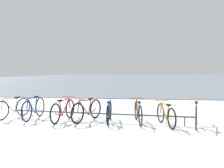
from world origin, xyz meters
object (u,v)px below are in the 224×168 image
Objects in this scene: bicycle_2 at (63,110)px; bicycle_6 at (166,115)px; bicycle_0 at (13,108)px; bicycle_1 at (34,108)px; bicycle_5 at (138,112)px; bicycle_3 at (87,110)px; bicycle_4 at (109,112)px; bicycle_7 at (196,114)px.

bicycle_2 is 3.40m from bicycle_6.
bicycle_1 is (0.83, -0.08, 0.02)m from bicycle_0.
bicycle_2 is 2.53m from bicycle_5.
bicycle_5 is (1.72, -0.10, -0.01)m from bicycle_3.
bicycle_6 is (1.80, -0.30, -0.01)m from bicycle_4.
bicycle_3 is at bearing 171.89° from bicycle_4.
bicycle_0 is at bearing 175.18° from bicycle_7.
bicycle_5 is at bearing -0.99° from bicycle_2.
bicycle_2 is (1.97, -0.26, -0.00)m from bicycle_0.
bicycle_5 reaches higher than bicycle_6.
bicycle_2 reaches higher than bicycle_5.
bicycle_3 is at bearing 174.60° from bicycle_7.
bicycle_3 reaches higher than bicycle_6.
bicycle_6 is (0.85, -0.31, -0.01)m from bicycle_5.
bicycle_1 reaches higher than bicycle_6.
bicycle_3 is at bearing -3.61° from bicycle_1.
bicycle_4 is 1.82m from bicycle_6.
bicycle_3 reaches higher than bicycle_0.
bicycle_1 is at bearing 176.39° from bicycle_3.
bicycle_6 is at bearing -9.01° from bicycle_3.
bicycle_5 is at bearing -3.80° from bicycle_0.
bicycle_1 reaches higher than bicycle_3.
bicycle_3 is (2.78, -0.20, 0.00)m from bicycle_0.
bicycle_0 reaches higher than bicycle_5.
bicycle_5 is (0.95, 0.01, 0.01)m from bicycle_4.
bicycle_1 is at bearing 170.98° from bicycle_2.
bicycle_4 is (1.58, -0.05, -0.01)m from bicycle_2.
bicycle_3 is (1.95, -0.12, -0.02)m from bicycle_1.
bicycle_3 is at bearing 176.65° from bicycle_5.
bicycle_2 is at bearing 179.01° from bicycle_5.
bicycle_5 is 0.98× the size of bicycle_7.
bicycle_1 is 1.95m from bicycle_3.
bicycle_3 is at bearing -4.08° from bicycle_0.
bicycle_4 is (2.72, -0.23, -0.03)m from bicycle_1.
bicycle_7 reaches higher than bicycle_3.
bicycle_4 is at bearing -4.90° from bicycle_1.
bicycle_0 is at bearing 172.61° from bicycle_2.
bicycle_7 is (4.30, -0.27, 0.02)m from bicycle_2.
bicycle_2 reaches higher than bicycle_6.
bicycle_0 is 0.96× the size of bicycle_3.
bicycle_3 is 2.60m from bicycle_6.
bicycle_7 reaches higher than bicycle_4.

